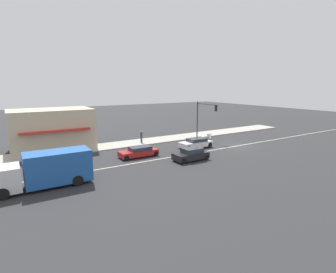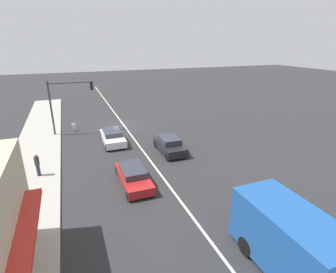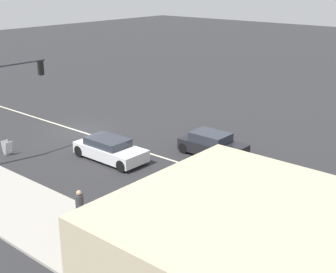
{
  "view_description": "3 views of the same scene",
  "coord_description": "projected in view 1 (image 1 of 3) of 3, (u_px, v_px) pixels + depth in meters",
  "views": [
    {
      "loc": [
        -24.69,
        26.59,
        8.18
      ],
      "look_at": [
        1.83,
        10.07,
        2.06
      ],
      "focal_mm": 28.0,
      "sensor_mm": 36.0,
      "label": 1
    },
    {
      "loc": [
        5.73,
        29.79,
        9.38
      ],
      "look_at": [
        -1.82,
        10.11,
        1.72
      ],
      "focal_mm": 28.0,
      "sensor_mm": 36.0,
      "label": 2
    },
    {
      "loc": [
        19.2,
        24.32,
        10.04
      ],
      "look_at": [
        1.63,
        9.39,
        2.13
      ],
      "focal_mm": 50.0,
      "sensor_mm": 36.0,
      "label": 3
    }
  ],
  "objects": [
    {
      "name": "hatchback_red",
      "position": [
        139.0,
        152.0,
        30.47
      ],
      "size": [
        1.79,
        4.5,
        1.18
      ],
      "color": "#AD1E1E",
      "rests_on": "ground"
    },
    {
      "name": "warning_aframe_sign",
      "position": [
        209.0,
        136.0,
        40.38
      ],
      "size": [
        0.45,
        0.53,
        0.84
      ],
      "color": "silver",
      "rests_on": "ground"
    },
    {
      "name": "ground_plane",
      "position": [
        111.0,
        167.0,
        26.59
      ],
      "size": [
        160.0,
        160.0,
        0.0
      ],
      "primitive_type": "plane",
      "color": "#2B2B2D"
    },
    {
      "name": "van_white",
      "position": [
        196.0,
        143.0,
        34.8
      ],
      "size": [
        1.91,
        4.43,
        1.27
      ],
      "color": "silver",
      "rests_on": "ground"
    },
    {
      "name": "building_corner_store",
      "position": [
        52.0,
        129.0,
        33.34
      ],
      "size": [
        6.61,
        9.75,
        5.12
      ],
      "color": "#C6B793",
      "rests_on": "sidewalk_right"
    },
    {
      "name": "sidewalk_right",
      "position": [
        83.0,
        149.0,
        33.82
      ],
      "size": [
        4.0,
        73.0,
        0.12
      ],
      "primitive_type": "cube",
      "color": "#A8A399",
      "rests_on": "ground"
    },
    {
      "name": "lane_marking_center",
      "position": [
        237.0,
        146.0,
        35.93
      ],
      "size": [
        0.16,
        60.0,
        0.01
      ],
      "primitive_type": "cube",
      "color": "beige",
      "rests_on": "ground"
    },
    {
      "name": "traffic_signal_main",
      "position": [
        203.0,
        114.0,
        39.73
      ],
      "size": [
        4.59,
        0.34,
        5.6
      ],
      "color": "#333338",
      "rests_on": "sidewalk_right"
    },
    {
      "name": "pedestrian",
      "position": [
        141.0,
        136.0,
        37.36
      ],
      "size": [
        0.34,
        0.34,
        1.71
      ],
      "color": "#282D42",
      "rests_on": "sidewalk_right"
    },
    {
      "name": "delivery_truck",
      "position": [
        47.0,
        169.0,
        21.25
      ],
      "size": [
        2.44,
        7.5,
        2.87
      ],
      "color": "silver",
      "rests_on": "ground"
    },
    {
      "name": "sedan_dark",
      "position": [
        191.0,
        154.0,
        29.01
      ],
      "size": [
        1.86,
        3.94,
        1.36
      ],
      "color": "black",
      "rests_on": "ground"
    }
  ]
}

